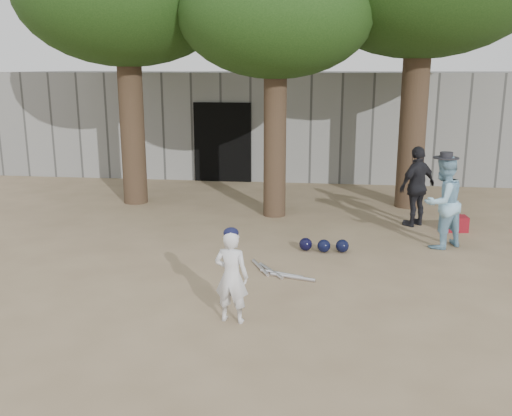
# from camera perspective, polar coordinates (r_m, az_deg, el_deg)

# --- Properties ---
(ground) EXTENTS (70.00, 70.00, 0.00)m
(ground) POSITION_cam_1_polar(r_m,az_deg,el_deg) (8.60, -4.85, -7.64)
(ground) COLOR #937C5E
(ground) RESTS_ON ground
(boy_player) EXTENTS (0.48, 0.35, 1.20)m
(boy_player) POSITION_cam_1_polar(r_m,az_deg,el_deg) (7.20, -2.47, -6.87)
(boy_player) COLOR silver
(boy_player) RESTS_ON ground
(spectator_blue) EXTENTS (1.02, 0.98, 1.65)m
(spectator_blue) POSITION_cam_1_polar(r_m,az_deg,el_deg) (10.60, 18.15, 0.54)
(spectator_blue) COLOR #8CBDD8
(spectator_blue) RESTS_ON ground
(spectator_dark) EXTENTS (0.98, 0.93, 1.63)m
(spectator_dark) POSITION_cam_1_polar(r_m,az_deg,el_deg) (11.93, 15.82, 2.09)
(spectator_dark) COLOR black
(spectator_dark) RESTS_ON ground
(red_bag) EXTENTS (0.45, 0.36, 0.30)m
(red_bag) POSITION_cam_1_polar(r_m,az_deg,el_deg) (11.91, 19.36, -1.47)
(red_bag) COLOR maroon
(red_bag) RESTS_ON ground
(back_building) EXTENTS (16.00, 5.24, 3.00)m
(back_building) POSITION_cam_1_polar(r_m,az_deg,el_deg) (18.30, 1.81, 8.76)
(back_building) COLOR gray
(back_building) RESTS_ON ground
(helmet_row) EXTENTS (0.87, 0.29, 0.23)m
(helmet_row) POSITION_cam_1_polar(r_m,az_deg,el_deg) (10.07, 6.80, -3.73)
(helmet_row) COLOR black
(helmet_row) RESTS_ON ground
(bat_pile) EXTENTS (1.08, 0.82, 0.06)m
(bat_pile) POSITION_cam_1_polar(r_m,az_deg,el_deg) (8.99, 2.03, -6.43)
(bat_pile) COLOR silver
(bat_pile) RESTS_ON ground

